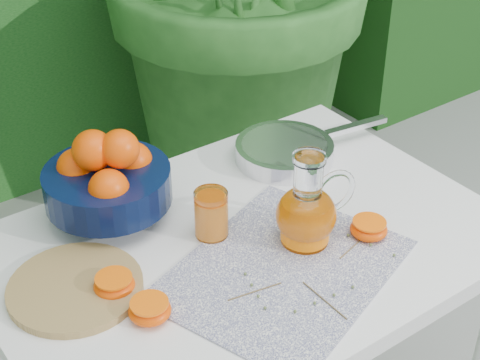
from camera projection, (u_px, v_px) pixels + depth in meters
white_table at (246, 271)px, 1.50m from camera, size 1.00×0.70×0.75m
placemat at (283, 270)px, 1.37m from camera, size 0.54×0.48×0.00m
cutting_board at (75, 288)px, 1.32m from camera, size 0.29×0.29×0.02m
fruit_bowl at (107, 178)px, 1.47m from camera, size 0.34×0.34×0.20m
juice_pitcher at (307, 212)px, 1.41m from camera, size 0.18×0.14×0.20m
juice_tumbler at (211, 215)px, 1.44m from camera, size 0.07×0.07×0.10m
saute_pan at (286, 150)px, 1.70m from camera, size 0.41×0.26×0.04m
orange_halves at (217, 272)px, 1.34m from camera, size 0.56×0.22×0.04m
thyme_sprigs at (316, 274)px, 1.36m from camera, size 0.37×0.22×0.01m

